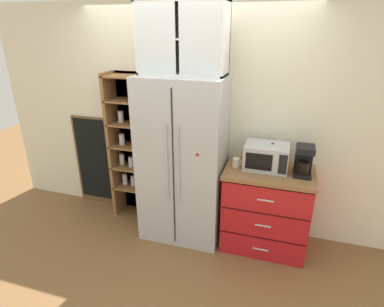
% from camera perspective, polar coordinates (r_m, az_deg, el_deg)
% --- Properties ---
extents(ground_plane, '(10.74, 10.74, 0.00)m').
position_cam_1_polar(ground_plane, '(3.85, -1.64, -14.12)').
color(ground_plane, brown).
extents(wall_back_cream, '(5.04, 0.10, 2.55)m').
position_cam_1_polar(wall_back_cream, '(3.62, 0.18, 6.09)').
color(wall_back_cream, silver).
rests_on(wall_back_cream, ground).
extents(refrigerator, '(0.90, 0.64, 1.84)m').
position_cam_1_polar(refrigerator, '(3.42, -1.60, -1.24)').
color(refrigerator, '#B7BABF').
rests_on(refrigerator, ground).
extents(pantry_shelf_column, '(0.53, 0.32, 1.81)m').
position_cam_1_polar(pantry_shelf_column, '(3.90, -10.78, 1.33)').
color(pantry_shelf_column, brown).
rests_on(pantry_shelf_column, ground).
extents(counter_cabinet, '(0.91, 0.60, 0.92)m').
position_cam_1_polar(counter_cabinet, '(3.51, 13.33, -9.77)').
color(counter_cabinet, red).
rests_on(counter_cabinet, ground).
extents(microwave, '(0.44, 0.33, 0.26)m').
position_cam_1_polar(microwave, '(3.29, 13.42, -0.53)').
color(microwave, '#B7BABF').
rests_on(microwave, counter_cabinet).
extents(coffee_maker, '(0.17, 0.20, 0.31)m').
position_cam_1_polar(coffee_maker, '(3.24, 19.77, -1.11)').
color(coffee_maker, black).
rests_on(coffee_maker, counter_cabinet).
extents(mug_cream, '(0.12, 0.08, 0.09)m').
position_cam_1_polar(mug_cream, '(3.30, 8.12, -1.64)').
color(mug_cream, silver).
rests_on(mug_cream, counter_cabinet).
extents(bottle_cobalt, '(0.07, 0.07, 0.25)m').
position_cam_1_polar(bottle_cobalt, '(3.25, 14.20, -1.33)').
color(bottle_cobalt, navy).
rests_on(bottle_cobalt, counter_cabinet).
extents(bottle_clear, '(0.06, 0.06, 0.27)m').
position_cam_1_polar(bottle_clear, '(3.33, 14.32, -0.59)').
color(bottle_clear, silver).
rests_on(bottle_clear, counter_cabinet).
extents(upper_cabinet, '(0.86, 0.32, 0.67)m').
position_cam_1_polar(upper_cabinet, '(3.18, -1.56, 20.25)').
color(upper_cabinet, silver).
rests_on(upper_cabinet, refrigerator).
extents(chalkboard_menu, '(0.60, 0.04, 1.22)m').
position_cam_1_polar(chalkboard_menu, '(4.34, -17.02, -1.38)').
color(chalkboard_menu, brown).
rests_on(chalkboard_menu, ground).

